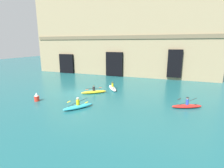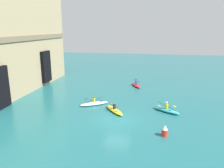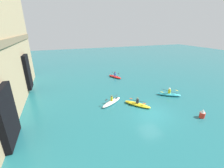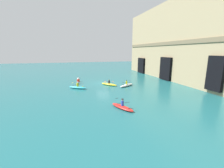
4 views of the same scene
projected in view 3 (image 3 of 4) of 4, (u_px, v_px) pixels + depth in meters
name	position (u px, v px, depth m)	size (l,w,h in m)	color
ground_plane	(152.00, 113.00, 17.15)	(120.00, 120.00, 0.00)	#1E6066
kayak_red	(115.00, 76.00, 29.41)	(3.26, 2.09, 1.12)	red
kayak_cyan	(169.00, 94.00, 21.50)	(2.47, 3.15, 1.17)	#33B2C6
kayak_white	(112.00, 102.00, 19.28)	(2.52, 3.39, 1.14)	white
kayak_yellow	(137.00, 104.00, 18.75)	(3.19, 2.73, 1.10)	yellow
marker_buoy	(202.00, 114.00, 16.18)	(0.56, 0.56, 1.00)	red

